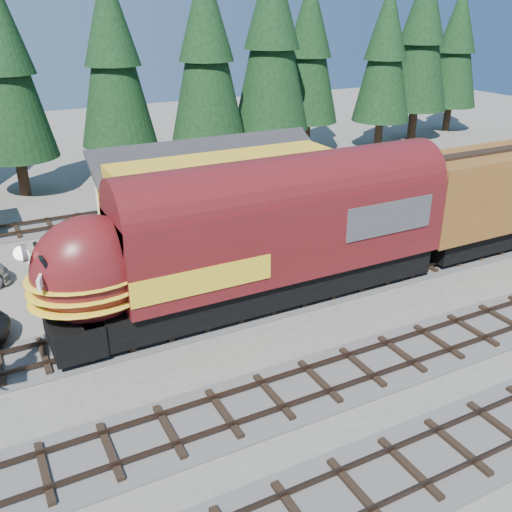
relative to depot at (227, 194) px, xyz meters
name	(u,v)px	position (x,y,z in m)	size (l,w,h in m)	color
ground	(343,339)	(0.00, -10.50, -2.96)	(120.00, 120.00, 0.00)	#6B665B
track_siding	(456,254)	(10.00, -6.50, -2.90)	(68.00, 3.20, 0.33)	#4C4947
track_spur	(14,232)	(-10.00, 7.50, -2.90)	(32.00, 3.20, 0.33)	#4C4947
depot	(227,194)	(0.00, 0.00, 0.00)	(12.80, 7.00, 5.30)	gold
conifer_backdrop	(204,45)	(4.58, 13.42, 6.44)	(78.95, 24.25, 15.52)	black
locomotive	(246,247)	(-2.16, -6.50, -0.16)	(17.85, 3.55, 4.85)	black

